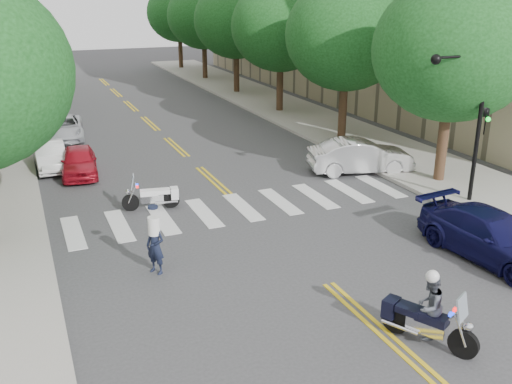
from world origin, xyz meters
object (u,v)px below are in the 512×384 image
officer_standing (155,246)px  convertible (360,156)px  sedan_blue (493,237)px  motorcycle_police (426,311)px  motorcycle_parked (156,196)px

officer_standing → convertible: officer_standing is taller
convertible → sedan_blue: (-1.08, -9.00, -0.04)m
officer_standing → motorcycle_police: bearing=4.5°
convertible → motorcycle_parked: bearing=110.2°
motorcycle_parked → convertible: (9.50, 0.87, 0.28)m
motorcycle_parked → officer_standing: officer_standing is taller
motorcycle_parked → convertible: 9.55m
officer_standing → sedan_blue: (9.63, -3.06, -0.11)m
motorcycle_police → officer_standing: motorcycle_police is taller
motorcycle_police → officer_standing: bearing=-78.0°
motorcycle_police → convertible: size_ratio=0.47×
motorcycle_police → sedan_blue: (4.72, 2.79, -0.12)m
officer_standing → sedan_blue: 10.10m
officer_standing → convertible: 12.25m
motorcycle_police → convertible: (5.81, 11.79, -0.08)m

